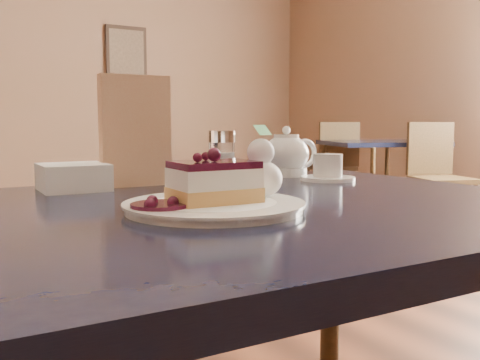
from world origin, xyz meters
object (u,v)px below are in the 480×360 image
main_table (200,257)px  bg_table_far_right (379,213)px  dessert_plate (214,207)px  cheesecake_slice (214,182)px  tea_set (294,158)px

main_table → bg_table_far_right: main_table is taller
dessert_plate → cheesecake_slice: size_ratio=2.10×
dessert_plate → tea_set: size_ratio=1.04×
dessert_plate → bg_table_far_right: size_ratio=0.15×
main_table → tea_set: 0.48m
tea_set → bg_table_far_right: 3.59m
main_table → tea_set: bearing=37.3°
main_table → cheesecake_slice: 0.13m
bg_table_far_right → dessert_plate: bearing=-119.6°
dessert_plate → tea_set: 0.50m
main_table → tea_set: (0.38, 0.27, 0.12)m
dessert_plate → cheesecake_slice: 0.03m
cheesecake_slice → tea_set: tea_set is taller
main_table → dessert_plate: 0.09m
dessert_plate → tea_set: tea_set is taller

